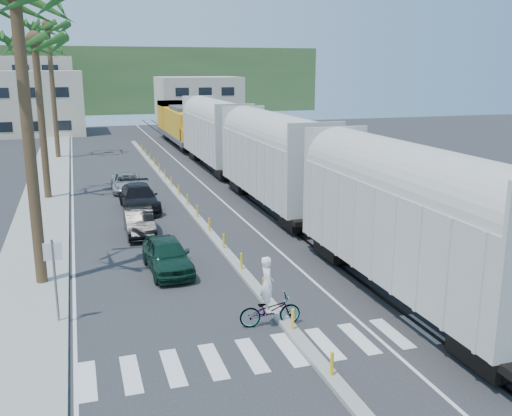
{
  "coord_description": "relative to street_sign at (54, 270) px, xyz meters",
  "views": [
    {
      "loc": [
        -6.31,
        -16.95,
        8.48
      ],
      "look_at": [
        1.58,
        7.93,
        2.0
      ],
      "focal_mm": 40.0,
      "sensor_mm": 36.0,
      "label": 1
    }
  ],
  "objects": [
    {
      "name": "rails",
      "position": [
        12.3,
        26.0,
        -1.94
      ],
      "size": [
        1.56,
        100.0,
        0.06
      ],
      "color": "black",
      "rests_on": "ground"
    },
    {
      "name": "street_sign",
      "position": [
        0.0,
        0.0,
        0.0
      ],
      "size": [
        0.6,
        0.08,
        3.0
      ],
      "color": "slate",
      "rests_on": "ground"
    },
    {
      "name": "cyclist",
      "position": [
        6.77,
        -2.21,
        -1.18
      ],
      "size": [
        1.09,
        2.21,
        2.45
      ],
      "rotation": [
        0.0,
        0.0,
        1.48
      ],
      "color": "#9EA0A5",
      "rests_on": "ground"
    },
    {
      "name": "lane_markings",
      "position": [
        5.15,
        23.0,
        -1.97
      ],
      "size": [
        9.42,
        90.0,
        0.01
      ],
      "color": "silver",
      "rests_on": "ground"
    },
    {
      "name": "sidewalk",
      "position": [
        -1.2,
        23.0,
        -1.9
      ],
      "size": [
        3.0,
        90.0,
        0.15
      ],
      "primitive_type": "cube",
      "color": "gray",
      "rests_on": "ground"
    },
    {
      "name": "freight_train",
      "position": [
        12.3,
        18.99,
        0.93
      ],
      "size": [
        3.0,
        60.94,
        5.85
      ],
      "color": "#B7B3A7",
      "rests_on": "ground"
    },
    {
      "name": "car_third",
      "position": [
        4.4,
        15.29,
        -1.21
      ],
      "size": [
        2.22,
        5.27,
        1.52
      ],
      "primitive_type": "imported",
      "rotation": [
        0.0,
        0.0,
        0.01
      ],
      "color": "black",
      "rests_on": "ground"
    },
    {
      "name": "median",
      "position": [
        7.3,
        17.96,
        -1.88
      ],
      "size": [
        0.45,
        60.0,
        0.85
      ],
      "color": "gray",
      "rests_on": "ground"
    },
    {
      "name": "car_rear",
      "position": [
        4.17,
        21.02,
        -1.36
      ],
      "size": [
        2.28,
        4.53,
        1.23
      ],
      "primitive_type": "imported",
      "rotation": [
        0.0,
        0.0,
        -0.03
      ],
      "color": "#ABAEB0",
      "rests_on": "ground"
    },
    {
      "name": "car_lead",
      "position": [
        4.34,
        4.07,
        -1.25
      ],
      "size": [
        2.09,
        4.37,
        1.44
      ],
      "primitive_type": "imported",
      "rotation": [
        0.0,
        0.0,
        0.05
      ],
      "color": "#103124",
      "rests_on": "ground"
    },
    {
      "name": "buildings",
      "position": [
        0.89,
        69.66,
        2.39
      ],
      "size": [
        38.0,
        27.0,
        10.0
      ],
      "color": "#B9AA93",
      "rests_on": "ground"
    },
    {
      "name": "palm_trees",
      "position": [
        -0.8,
        20.7,
        8.84
      ],
      "size": [
        3.5,
        37.2,
        13.75
      ],
      "color": "brown",
      "rests_on": "ground"
    },
    {
      "name": "car_second",
      "position": [
        3.81,
        9.97,
        -1.3
      ],
      "size": [
        1.57,
        4.11,
        1.34
      ],
      "primitive_type": "imported",
      "rotation": [
        0.0,
        0.0,
        -0.02
      ],
      "color": "black",
      "rests_on": "ground"
    },
    {
      "name": "ground",
      "position": [
        7.3,
        -2.0,
        -1.97
      ],
      "size": [
        140.0,
        140.0,
        0.0
      ],
      "primitive_type": "plane",
      "color": "#28282B",
      "rests_on": "ground"
    },
    {
      "name": "hillside",
      "position": [
        7.3,
        98.0,
        4.03
      ],
      "size": [
        80.0,
        20.0,
        12.0
      ],
      "primitive_type": "cube",
      "color": "#385628",
      "rests_on": "ground"
    },
    {
      "name": "crosswalk",
      "position": [
        7.3,
        -4.0,
        -1.97
      ],
      "size": [
        14.0,
        2.2,
        0.01
      ],
      "primitive_type": "cube",
      "color": "silver",
      "rests_on": "ground"
    }
  ]
}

